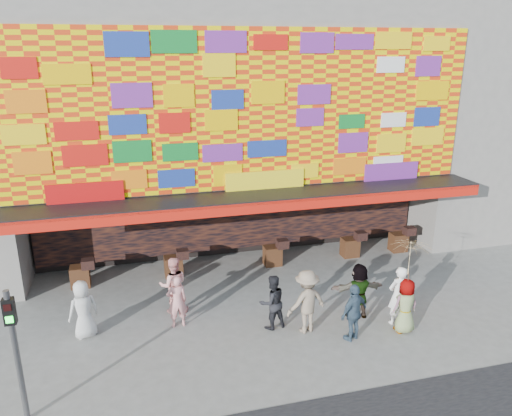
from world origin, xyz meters
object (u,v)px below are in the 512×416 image
(ped_b, at_px, (177,301))
(ped_i, at_px, (173,285))
(signal_left, at_px, (15,342))
(ped_g, at_px, (405,306))
(ped_c, at_px, (272,302))
(ped_f, at_px, (358,291))
(ped_d, at_px, (307,301))
(ped_h, at_px, (398,295))
(ped_e, at_px, (354,312))
(ped_a, at_px, (83,309))
(parasol, at_px, (410,258))

(ped_b, distance_m, ped_i, 0.84)
(signal_left, relative_size, ped_g, 1.95)
(ped_c, distance_m, ped_f, 2.54)
(ped_d, relative_size, ped_h, 1.04)
(ped_c, distance_m, ped_h, 3.52)
(ped_g, distance_m, ped_i, 6.52)
(ped_h, bearing_deg, signal_left, 4.46)
(ped_b, bearing_deg, ped_d, 156.95)
(ped_e, height_order, ped_h, ped_h)
(ped_a, relative_size, ped_e, 1.01)
(ped_c, height_order, ped_d, ped_d)
(ped_b, xyz_separation_m, ped_f, (5.05, -0.83, 0.05))
(ped_h, bearing_deg, ped_b, -17.65)
(signal_left, xyz_separation_m, ped_d, (6.83, 1.71, -0.96))
(signal_left, bearing_deg, ped_d, 14.06)
(ped_b, distance_m, ped_d, 3.55)
(ped_d, bearing_deg, parasol, 151.69)
(signal_left, height_order, ped_b, signal_left)
(ped_a, distance_m, ped_h, 8.56)
(ped_a, height_order, ped_i, ped_i)
(ped_e, relative_size, ped_i, 0.94)
(ped_b, distance_m, ped_c, 2.62)
(ped_h, bearing_deg, ped_a, -14.61)
(ped_h, relative_size, parasol, 0.90)
(ped_d, bearing_deg, ped_i, -43.52)
(ped_h, xyz_separation_m, ped_i, (-5.97, 2.26, -0.01))
(signal_left, distance_m, ped_g, 9.52)
(ped_c, height_order, ped_g, ped_c)
(ped_g, xyz_separation_m, ped_h, (0.03, 0.44, 0.09))
(ped_a, bearing_deg, ped_e, 141.36)
(ped_d, bearing_deg, ped_g, 151.69)
(ped_b, xyz_separation_m, ped_e, (4.41, -1.86, 0.03))
(ped_b, height_order, parasol, parasol)
(ped_e, bearing_deg, ped_g, 155.35)
(ped_f, bearing_deg, ped_h, 152.82)
(ped_c, relative_size, ped_i, 0.92)
(ped_f, relative_size, ped_g, 1.07)
(ped_b, height_order, ped_e, ped_e)
(signal_left, relative_size, ped_f, 1.83)
(ped_a, relative_size, parasol, 0.84)
(ped_g, relative_size, parasol, 0.81)
(ped_b, relative_size, ped_i, 0.90)
(ped_f, bearing_deg, ped_c, 3.67)
(ped_c, xyz_separation_m, ped_d, (0.85, -0.41, 0.11))
(ped_e, relative_size, parasol, 0.84)
(ped_f, distance_m, ped_h, 1.09)
(ped_d, bearing_deg, ped_c, -38.48)
(ped_h, bearing_deg, ped_f, -37.03)
(ped_c, relative_size, ped_g, 1.01)
(ped_d, height_order, ped_h, ped_d)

